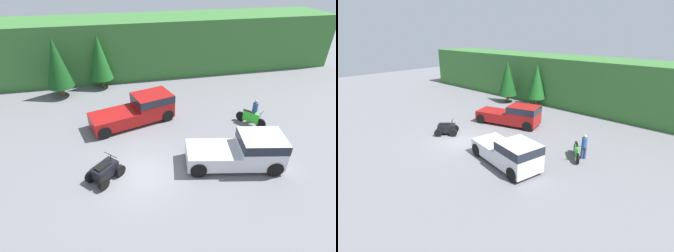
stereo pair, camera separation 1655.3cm
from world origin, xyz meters
The scene contains 9 objects.
ground_plane centered at (0.00, 0.00, 0.00)m, with size 80.00×80.00×0.00m, color slate.
hillside_backdrop centered at (0.00, 16.00, 2.66)m, with size 44.00×6.00×5.33m.
tree_left centered at (-5.29, 11.25, 2.90)m, with size 2.17×2.17×4.93m.
tree_mid_left centered at (-1.94, 12.47, 2.76)m, with size 2.07×2.07×4.70m.
pickup_truck_red centered at (0.67, 5.65, 1.01)m, with size 6.13×3.59×1.90m.
pickup_truck_second centered at (5.65, -0.38, 1.00)m, with size 5.52×3.06×1.90m.
dirt_bike centered at (8.16, 3.52, 0.50)m, with size 1.38×1.86×1.20m.
quad_atv centered at (-1.90, 0.12, 0.49)m, with size 2.14×2.12×1.25m.
rider_person centered at (8.52, 3.79, 0.95)m, with size 0.51×0.51×1.75m.
Camera 1 is at (-0.91, -10.70, 9.75)m, focal length 28.00 mm.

